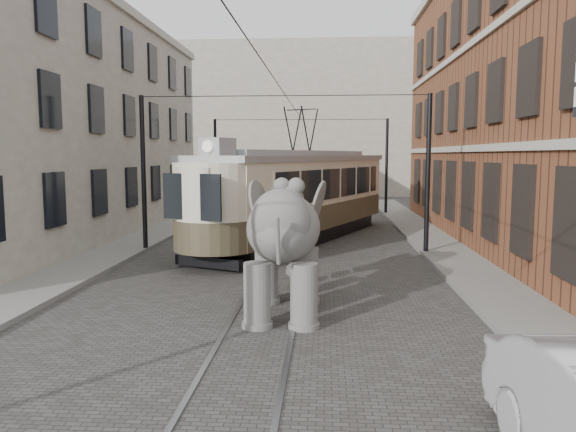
{
  "coord_description": "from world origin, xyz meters",
  "views": [
    {
      "loc": [
        1.4,
        -14.81,
        3.76
      ],
      "look_at": [
        0.39,
        0.05,
        2.1
      ],
      "focal_mm": 34.35,
      "sensor_mm": 36.0,
      "label": 1
    }
  ],
  "objects": [
    {
      "name": "catenary",
      "position": [
        -0.2,
        5.0,
        3.0
      ],
      "size": [
        11.0,
        30.2,
        6.0
      ],
      "primitive_type": null,
      "color": "black",
      "rests_on": "ground"
    },
    {
      "name": "brick_building",
      "position": [
        11.0,
        9.0,
        6.0
      ],
      "size": [
        8.0,
        26.0,
        12.0
      ],
      "primitive_type": "cube",
      "color": "brown",
      "rests_on": "ground"
    },
    {
      "name": "tram_rails",
      "position": [
        0.0,
        0.0,
        0.01
      ],
      "size": [
        1.54,
        80.0,
        0.02
      ],
      "primitive_type": null,
      "color": "slate",
      "rests_on": "ground"
    },
    {
      "name": "sidewalk_left",
      "position": [
        -6.5,
        0.0,
        0.07
      ],
      "size": [
        2.0,
        60.0,
        0.15
      ],
      "primitive_type": "cube",
      "color": "slate",
      "rests_on": "ground"
    },
    {
      "name": "tram",
      "position": [
        0.34,
        9.15,
        2.87
      ],
      "size": [
        8.34,
        14.51,
        5.75
      ],
      "primitive_type": null,
      "rotation": [
        0.0,
        0.0,
        -0.4
      ],
      "color": "beige",
      "rests_on": "ground"
    },
    {
      "name": "sidewalk_right",
      "position": [
        6.0,
        0.0,
        0.07
      ],
      "size": [
        2.0,
        60.0,
        0.15
      ],
      "primitive_type": "cube",
      "color": "slate",
      "rests_on": "ground"
    },
    {
      "name": "elephant",
      "position": [
        0.44,
        -2.15,
        1.59
      ],
      "size": [
        2.9,
        5.22,
        3.19
      ],
      "primitive_type": null,
      "rotation": [
        0.0,
        0.0,
        0.01
      ],
      "color": "slate",
      "rests_on": "ground"
    },
    {
      "name": "distant_block",
      "position": [
        0.0,
        40.0,
        7.0
      ],
      "size": [
        28.0,
        10.0,
        14.0
      ],
      "primitive_type": "cube",
      "color": "gray",
      "rests_on": "ground"
    },
    {
      "name": "stucco_building",
      "position": [
        -11.0,
        10.0,
        5.0
      ],
      "size": [
        7.0,
        24.0,
        10.0
      ],
      "primitive_type": "cube",
      "color": "gray",
      "rests_on": "ground"
    },
    {
      "name": "ground",
      "position": [
        0.0,
        0.0,
        0.0
      ],
      "size": [
        120.0,
        120.0,
        0.0
      ],
      "primitive_type": "plane",
      "color": "#43413E"
    }
  ]
}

